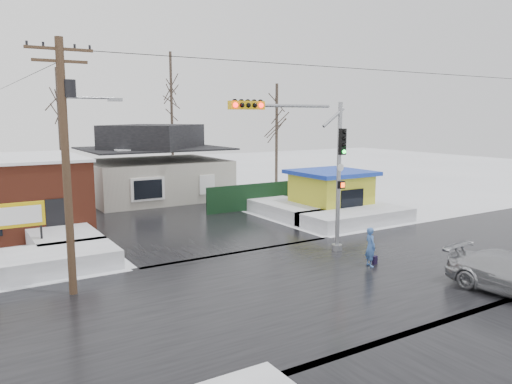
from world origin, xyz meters
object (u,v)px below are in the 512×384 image
pedestrian (370,247)px  marquee_sign (19,217)px  traffic_signal (313,157)px  kiosk (331,192)px  utility_pole (67,153)px

pedestrian → marquee_sign: bearing=68.1°
marquee_sign → traffic_signal: bearing=-29.7°
kiosk → pedestrian: kiosk is taller
pedestrian → traffic_signal: bearing=36.4°
utility_pole → kiosk: bearing=20.4°
utility_pole → pedestrian: (11.44, -3.19, -4.27)m
marquee_sign → pedestrian: size_ratio=1.51×
pedestrian → kiosk: bearing=-17.3°
marquee_sign → kiosk: size_ratio=0.55×
marquee_sign → kiosk: (18.50, 0.50, -0.46)m
traffic_signal → marquee_sign: traffic_signal is taller
traffic_signal → utility_pole: size_ratio=0.78×
marquee_sign → pedestrian: (12.51, -9.19, -1.08)m
kiosk → pedestrian: bearing=-121.7°
traffic_signal → marquee_sign: bearing=150.3°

